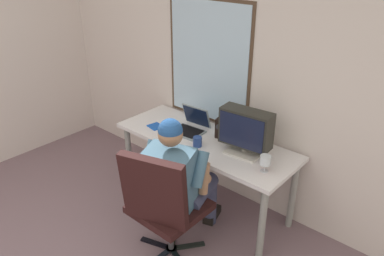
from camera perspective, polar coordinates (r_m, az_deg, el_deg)
wall_rear at (r=3.53m, az=6.68°, el=9.43°), size 4.95×0.08×2.73m
desk at (r=3.54m, az=1.92°, el=-2.92°), size 1.78×0.66×0.74m
office_chair at (r=2.94m, az=-4.57°, el=-11.22°), size 0.62×0.63×1.06m
person_seated at (r=3.11m, az=-1.96°, el=-7.54°), size 0.66×0.85×1.23m
crt_monitor at (r=3.20m, az=8.20°, el=-0.21°), size 0.46×0.26×0.40m
laptop at (r=3.64m, az=-0.09°, el=0.54°), size 0.32×0.33×0.23m
wine_glass at (r=3.03m, az=11.12°, el=-4.95°), size 0.09×0.09×0.14m
desk_speaker at (r=3.49m, az=4.30°, el=-0.02°), size 0.08×0.09×0.19m
cd_case at (r=3.74m, az=-5.57°, el=0.26°), size 0.16×0.15×0.01m
coffee_mug at (r=3.35m, az=0.84°, el=-2.10°), size 0.08×0.08×0.09m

